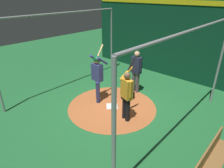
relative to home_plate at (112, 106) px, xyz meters
name	(u,v)px	position (x,y,z in m)	size (l,w,h in m)	color
ground_plane	(112,106)	(0.00, 0.00, -0.01)	(25.40, 25.40, 0.00)	#216633
dirt_circle	(112,106)	(0.00, 0.00, -0.01)	(3.34, 3.34, 0.01)	#B76033
home_plate	(112,106)	(0.00, 0.00, 0.00)	(0.42, 0.42, 0.01)	white
batter	(97,74)	(0.00, -0.75, 1.13)	(0.68, 0.49, 2.19)	navy
catcher	(127,91)	(-0.84, 0.07, 0.36)	(0.58, 0.40, 0.96)	black
umpire	(136,69)	(-1.62, -0.09, 1.02)	(0.23, 0.49, 1.82)	#4C4C51
visitor	(127,93)	(0.28, 0.90, 0.99)	(0.64, 0.52, 2.09)	black
back_wall	(171,39)	(-4.34, 0.00, 1.86)	(0.22, 9.40, 3.71)	#0C3D26
cage_frame	(112,48)	(0.00, 0.00, 2.26)	(5.90, 5.42, 3.25)	gray
bench	(211,161)	(0.77, 3.79, 0.44)	(1.87, 0.36, 0.85)	olive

